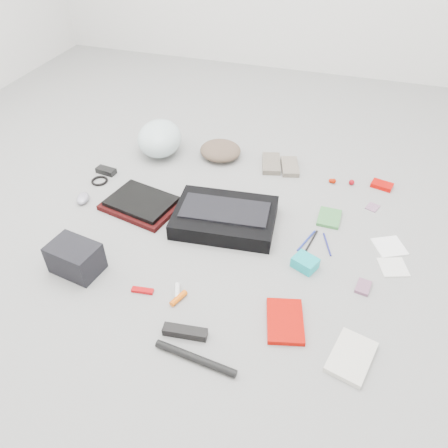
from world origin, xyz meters
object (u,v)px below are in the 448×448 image
(bike_helmet, at_px, (160,138))
(camera_bag, at_px, (75,258))
(book_red, at_px, (285,321))
(messenger_bag, at_px, (225,217))
(accordion_wallet, at_px, (305,263))
(laptop, at_px, (141,201))

(bike_helmet, relative_size, camera_bag, 1.54)
(bike_helmet, bearing_deg, camera_bag, -102.45)
(camera_bag, distance_m, book_red, 0.86)
(messenger_bag, distance_m, camera_bag, 0.66)
(accordion_wallet, bearing_deg, book_red, -69.63)
(messenger_bag, bearing_deg, bike_helmet, 131.82)
(book_red, bearing_deg, bike_helmet, 119.53)
(messenger_bag, height_order, bike_helmet, bike_helmet)
(messenger_bag, distance_m, accordion_wallet, 0.43)
(bike_helmet, height_order, accordion_wallet, bike_helmet)
(messenger_bag, xyz_separation_m, bike_helmet, (-0.53, 0.49, 0.05))
(bike_helmet, bearing_deg, accordion_wallet, -50.49)
(laptop, relative_size, accordion_wallet, 3.17)
(bike_helmet, xyz_separation_m, accordion_wallet, (0.92, -0.65, -0.07))
(camera_bag, xyz_separation_m, book_red, (0.86, -0.01, -0.05))
(camera_bag, relative_size, accordion_wallet, 2.07)
(bike_helmet, xyz_separation_m, camera_bag, (0.05, -0.94, -0.03))
(bike_helmet, height_order, camera_bag, bike_helmet)
(laptop, bearing_deg, bike_helmet, 115.54)
(camera_bag, height_order, book_red, camera_bag)
(laptop, distance_m, book_red, 0.92)
(laptop, bearing_deg, book_red, -18.26)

